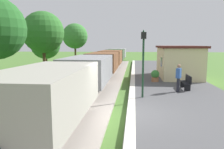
% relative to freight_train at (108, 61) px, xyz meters
% --- Properties ---
extents(ground_plane, '(160.00, 160.00, 0.00)m').
position_rel_freight_train_xyz_m(ground_plane, '(2.40, -14.32, -1.40)').
color(ground_plane, '#47702D').
extents(platform_slab, '(6.00, 60.00, 0.25)m').
position_rel_freight_train_xyz_m(platform_slab, '(5.60, -14.32, -1.27)').
color(platform_slab, '#4C4C4F').
rests_on(platform_slab, ground).
extents(platform_edge_stripe, '(0.36, 60.00, 0.01)m').
position_rel_freight_train_xyz_m(platform_edge_stripe, '(2.80, -14.32, -1.14)').
color(platform_edge_stripe, silver).
rests_on(platform_edge_stripe, platform_slab).
extents(track_ballast, '(3.80, 60.00, 0.12)m').
position_rel_freight_train_xyz_m(track_ballast, '(-0.00, -14.32, -1.34)').
color(track_ballast, '#9E9389').
rests_on(track_ballast, ground).
extents(rail_near, '(0.07, 60.00, 0.14)m').
position_rel_freight_train_xyz_m(rail_near, '(0.72, -14.32, -1.21)').
color(rail_near, slate).
rests_on(rail_near, track_ballast).
extents(rail_far, '(0.07, 60.00, 0.14)m').
position_rel_freight_train_xyz_m(rail_far, '(-0.72, -14.32, -1.21)').
color(rail_far, slate).
rests_on(rail_far, track_ballast).
extents(freight_train, '(2.50, 39.20, 2.12)m').
position_rel_freight_train_xyz_m(freight_train, '(0.00, 0.00, 0.00)').
color(freight_train, gray).
rests_on(freight_train, rail_near).
extents(station_hut, '(3.50, 5.80, 2.78)m').
position_rel_freight_train_xyz_m(station_hut, '(6.80, -3.76, 0.26)').
color(station_hut, beige).
rests_on(station_hut, platform_slab).
extents(bench_near_hut, '(0.42, 1.50, 0.91)m').
position_rel_freight_train_xyz_m(bench_near_hut, '(6.33, -9.05, -0.68)').
color(bench_near_hut, black).
rests_on(bench_near_hut, platform_slab).
extents(person_waiting, '(0.39, 0.45, 1.71)m').
position_rel_freight_train_xyz_m(person_waiting, '(5.62, -9.95, -0.21)').
color(person_waiting, black).
rests_on(person_waiting, platform_slab).
extents(potted_planter, '(0.64, 0.64, 0.92)m').
position_rel_freight_train_xyz_m(potted_planter, '(4.55, -6.39, -0.67)').
color(potted_planter, '#9E6642').
rests_on(potted_planter, platform_slab).
extents(lamp_post_near, '(0.28, 0.28, 3.70)m').
position_rel_freight_train_xyz_m(lamp_post_near, '(3.38, -11.59, 1.41)').
color(lamp_post_near, '#193823').
rests_on(lamp_post_near, platform_slab).
extents(tree_trackside_far, '(3.69, 3.69, 6.07)m').
position_rel_freight_train_xyz_m(tree_trackside_far, '(-5.22, -4.61, 2.81)').
color(tree_trackside_far, '#4C3823').
rests_on(tree_trackside_far, ground).
extents(tree_field_left, '(3.35, 3.35, 4.85)m').
position_rel_freight_train_xyz_m(tree_field_left, '(-7.19, 0.44, 1.77)').
color(tree_field_left, '#4C3823').
rests_on(tree_field_left, ground).
extents(tree_field_distant, '(3.78, 3.78, 6.26)m').
position_rel_freight_train_xyz_m(tree_field_distant, '(-6.02, 8.71, 2.97)').
color(tree_field_distant, '#4C3823').
rests_on(tree_field_distant, ground).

